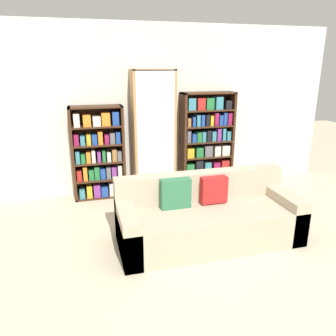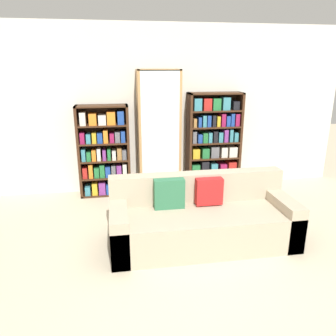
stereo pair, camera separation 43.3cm
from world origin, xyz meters
name	(u,v)px [view 1 (the left image)]	position (x,y,z in m)	size (l,w,h in m)	color
ground_plane	(220,273)	(0.00, 0.00, 0.00)	(16.00, 16.00, 0.00)	beige
wall_back	(158,110)	(0.00, 2.66, 1.35)	(6.12, 0.06, 2.70)	silver
couch	(208,218)	(0.13, 0.68, 0.29)	(2.17, 0.84, 0.80)	tan
bookshelf_left	(99,155)	(-1.03, 2.46, 0.70)	(0.82, 0.32, 1.47)	#3D2314
display_cabinet	(153,134)	(-0.14, 2.44, 1.00)	(0.68, 0.36, 2.00)	#AD7F4C
bookshelf_right	(207,142)	(0.80, 2.46, 0.81)	(0.90, 0.32, 1.64)	#3D2314
wine_bottle	(196,205)	(0.24, 1.43, 0.14)	(0.09, 0.09, 0.33)	#192333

